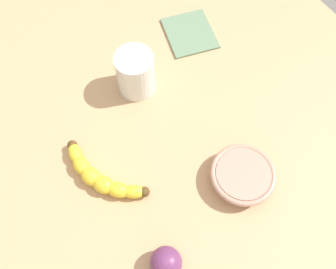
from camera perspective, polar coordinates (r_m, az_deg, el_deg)
name	(u,v)px	position (r cm, az deg, el deg)	size (l,w,h in cm)	color
wooden_tabletop	(155,153)	(77.39, -2.04, -2.94)	(120.00, 120.00, 3.00)	tan
banana	(100,177)	(73.12, -10.78, -6.66)	(10.87, 18.99, 3.54)	yellow
smoothie_glass	(136,73)	(79.98, -5.20, 9.68)	(8.52, 8.52, 10.37)	silver
ceramic_bowl	(242,176)	(72.92, 11.77, -6.46)	(13.03, 13.03, 3.73)	tan
plum_fruit	(166,263)	(67.01, -0.34, -19.76)	(5.82, 5.82, 5.82)	#6B3360
folded_napkin	(190,33)	(93.55, 3.48, 15.84)	(11.49, 13.21, 0.60)	slate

